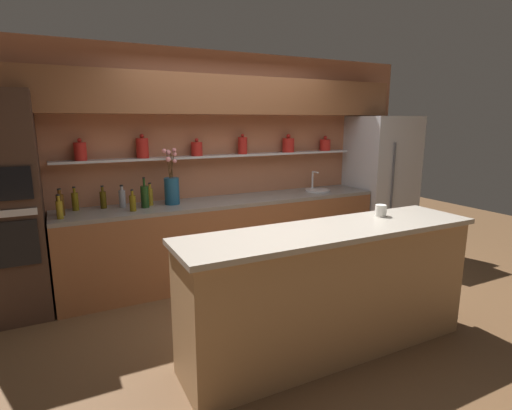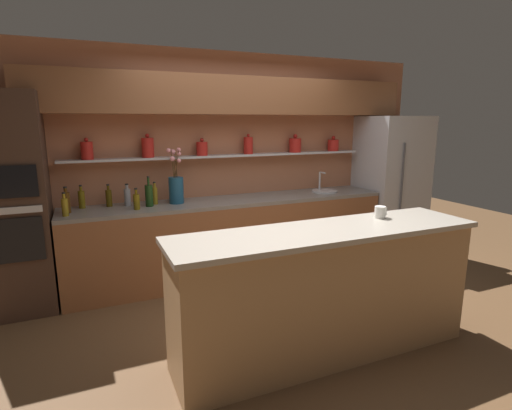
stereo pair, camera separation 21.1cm
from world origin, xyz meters
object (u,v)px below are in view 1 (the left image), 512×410
bottle_oil_2 (133,203)px  bottle_oil_6 (150,196)px  bottle_wine_4 (145,196)px  sink_fixture (317,189)px  bottle_oil_7 (103,199)px  bottle_spirit_5 (60,204)px  bottle_oil_1 (59,209)px  coffee_mug (381,211)px  flower_vase (172,188)px  oven_tower (4,208)px  bottle_spirit_0 (122,198)px  refrigerator (380,185)px  bottle_oil_3 (75,201)px

bottle_oil_2 → bottle_oil_6: size_ratio=0.90×
bottle_wine_4 → bottle_oil_2: bearing=-142.1°
sink_fixture → bottle_oil_7: bearing=176.5°
bottle_spirit_5 → bottle_oil_6: bearing=5.8°
bottle_oil_1 → coffee_mug: 2.89m
bottle_spirit_5 → flower_vase: bearing=2.6°
oven_tower → bottle_oil_1: oven_tower is taller
bottle_oil_2 → bottle_wine_4: bearing=37.9°
bottle_spirit_0 → bottle_spirit_5: 0.60m
refrigerator → bottle_oil_6: bearing=177.7°
bottle_oil_1 → bottle_oil_2: 0.66m
refrigerator → bottle_spirit_0: refrigerator is taller
bottle_oil_7 → oven_tower: bearing=-169.0°
coffee_mug → bottle_oil_3: bearing=140.2°
bottle_oil_1 → bottle_oil_7: size_ratio=0.97×
oven_tower → bottle_oil_1: size_ratio=8.94×
bottle_oil_2 → bottle_oil_7: size_ratio=0.93×
flower_vase → bottle_oil_6: flower_vase is taller
bottle_oil_1 → oven_tower: bearing=163.8°
oven_tower → sink_fixture: oven_tower is taller
flower_vase → bottle_oil_6: size_ratio=2.45×
oven_tower → bottle_wine_4: bearing=0.3°
bottle_oil_3 → coffee_mug: (2.28, -1.89, 0.05)m
bottle_spirit_0 → bottle_spirit_5: bottle_spirit_5 is taller
flower_vase → bottle_oil_7: size_ratio=2.53×
bottle_oil_6 → sink_fixture: bearing=-2.2°
refrigerator → flower_vase: bearing=178.2°
bottle_wine_4 → bottle_oil_6: size_ratio=1.30×
sink_fixture → bottle_spirit_0: sink_fixture is taller
bottle_oil_7 → bottle_oil_1: bearing=-144.2°
coffee_mug → refrigerator: bearing=46.1°
bottle_oil_1 → bottle_wine_4: bearing=9.7°
bottle_oil_7 → bottle_oil_6: bearing=-9.2°
bottle_oil_1 → bottle_oil_2: size_ratio=1.04×
bottle_oil_2 → bottle_oil_3: bottle_oil_3 is taller
bottle_spirit_0 → bottle_oil_1: 0.65m
flower_vase → coffee_mug: (1.32, -1.76, -0.03)m
bottle_wine_4 → bottle_spirit_0: bearing=149.5°
oven_tower → bottle_oil_6: size_ratio=8.41×
bottle_oil_3 → coffee_mug: bottle_oil_3 is taller
bottle_oil_6 → bottle_oil_7: bottle_oil_6 is taller
bottle_spirit_0 → bottle_oil_7: same height
refrigerator → bottle_oil_3: refrigerator is taller
bottle_oil_3 → bottle_oil_7: 0.27m
bottle_spirit_0 → bottle_oil_1: size_ratio=1.03×
bottle_oil_1 → bottle_oil_7: bearing=35.8°
flower_vase → bottle_oil_1: flower_vase is taller
oven_tower → bottle_spirit_5: oven_tower is taller
bottle_oil_3 → bottle_oil_6: bottle_oil_6 is taller
bottle_spirit_0 → coffee_mug: bearing=-45.2°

